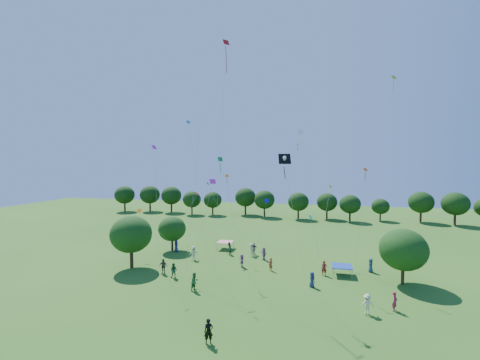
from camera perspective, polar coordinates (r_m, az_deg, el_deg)
The scene contains 42 objects.
ground at distance 24.97m, azimuth -8.39°, elevation -28.01°, with size 160.00×160.00×0.00m, color #37671E.
near_tree_west at distance 41.79m, azimuth -18.78°, elevation -9.12°, with size 4.99×4.99×6.41m.
near_tree_north at distance 48.38m, azimuth -11.98°, elevation -8.48°, with size 4.01×4.01×5.03m.
near_tree_east at distance 38.72m, azimuth 27.04°, elevation -10.97°, with size 4.86×4.86×5.89m.
treeline at distance 76.39m, azimuth 5.90°, elevation -3.51°, with size 88.01×8.77×6.77m.
tent_red_stripe at distance 48.72m, azimuth -2.62°, elevation -10.97°, with size 2.20×2.20×1.10m.
tent_blue at distance 39.71m, azimuth 17.67°, elevation -14.40°, with size 2.20×2.20×1.10m.
man_in_black at distance 25.30m, azimuth -5.60°, elevation -25.22°, with size 0.67×0.43×1.79m, color black.
crowd_person_0 at distance 35.52m, azimuth 12.69°, elevation -16.88°, with size 0.78×0.42×1.59m, color navy.
crowd_person_1 at distance 32.63m, azimuth 25.82°, elevation -18.86°, with size 0.64×0.41×1.70m, color #9C1C3C.
crowd_person_2 at distance 34.14m, azimuth -8.06°, elevation -17.46°, with size 0.90×0.49×1.83m, color #2A6230.
crowd_person_3 at distance 44.02m, azimuth -8.23°, elevation -12.72°, with size 1.18×0.53×1.80m, color #C6B19F.
crowd_person_4 at distance 45.82m, azimuth 2.52°, elevation -12.15°, with size 0.97×0.44×1.66m, color #483F39.
crowd_person_5 at distance 43.69m, azimuth 4.24°, elevation -12.93°, with size 1.53×0.55×1.64m, color #94568C.
crowd_person_6 at distance 41.94m, azimuth 22.22°, elevation -13.87°, with size 0.80×0.43×1.61m, color navy.
crowd_person_7 at distance 39.15m, azimuth 14.72°, elevation -14.92°, with size 0.63×0.40×1.68m, color maroon.
crowd_person_8 at distance 37.93m, azimuth -11.66°, elevation -15.49°, with size 0.82×0.44×1.67m, color #224F2C.
crowd_person_9 at distance 45.29m, azimuth 2.07°, elevation -12.25°, with size 1.16×0.52×1.77m, color #C5B19D.
crowd_person_10 at distance 39.43m, azimuth -13.49°, elevation -14.71°, with size 1.03×0.47×1.76m, color #49403A.
crowd_person_11 at distance 40.71m, azimuth 0.31°, elevation -14.17°, with size 1.49×0.53×1.60m, color #995986.
crowd_person_12 at distance 48.14m, azimuth -11.29°, elevation -11.43°, with size 0.84×0.45×1.70m, color navy.
crowd_person_13 at distance 39.65m, azimuth 5.49°, elevation -14.71°, with size 0.57×0.37×1.53m, color maroon.
crowd_person_14 at distance 45.83m, azimuth -1.97°, elevation -12.07°, with size 0.87×0.47×1.77m, color #245439.
crowd_person_15 at distance 31.20m, azimuth 21.68°, elevation -19.80°, with size 1.12×0.50×1.72m, color beige.
pirate_kite at distance 30.76m, azimuth 8.01°, elevation 3.33°, with size 2.43×4.26×12.44m.
red_high_kite at distance 38.82m, azimuth -2.84°, elevation 16.73°, with size 1.54×1.72×25.83m.
small_kite_0 at distance 46.56m, azimuth -16.85°, elevation -5.98°, with size 4.32×2.05×5.17m.
small_kite_1 at distance 37.70m, azimuth 21.10°, elevation -1.80°, with size 0.63×3.20×11.02m.
small_kite_2 at distance 37.33m, azimuth 24.03°, elevation 8.02°, with size 3.15×4.63×20.39m.
small_kite_3 at distance 38.65m, azimuth -2.86°, elevation 0.65°, with size 3.11×0.92×12.26m.
small_kite_4 at distance 40.27m, azimuth -8.21°, elevation 3.52°, with size 2.00×2.07×16.74m.
small_kite_5 at distance 34.19m, azimuth -5.42°, elevation -2.52°, with size 2.51×1.76×9.84m.
small_kite_6 at distance 36.13m, azimuth -7.77°, elevation 3.03°, with size 0.85×3.24×15.99m.
small_kite_7 at distance 38.59m, azimuth 12.62°, elevation -7.40°, with size 1.27×1.85×5.48m.
small_kite_8 at distance 47.48m, azimuth -8.95°, elevation -4.69°, with size 3.30×3.69×7.10m.
small_kite_9 at distance 44.76m, azimuth -2.07°, elevation -1.62°, with size 1.15×1.65×9.95m.
small_kite_10 at distance 44.30m, azimuth 15.33°, elevation -3.91°, with size 1.85×6.10×8.49m.
small_kite_11 at distance 46.87m, azimuth 8.39°, elevation 1.64°, with size 5.82×1.61×14.33m.
small_kite_12 at distance 47.40m, azimuth 4.60°, elevation -4.47°, with size 1.48×1.03×6.24m.
small_kite_13 at distance 38.79m, azimuth -14.83°, elevation 1.43°, with size 1.43×3.43×13.58m.
small_kite_14 at distance 38.31m, azimuth 11.39°, elevation 3.61°, with size 2.62×1.90×15.40m.
small_kite_15 at distance 50.36m, azimuth -4.68°, elevation -3.03°, with size 5.98×5.24×8.41m.
Camera 1 is at (7.99, -19.83, 12.90)m, focal length 24.00 mm.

